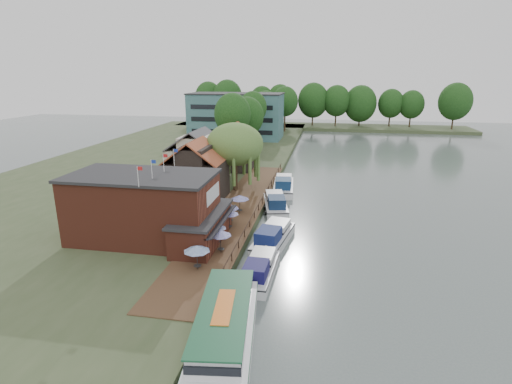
# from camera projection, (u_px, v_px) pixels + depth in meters

# --- Properties ---
(ground) EXTENTS (260.00, 260.00, 0.00)m
(ground) POSITION_uv_depth(u_px,v_px,m) (291.00, 253.00, 42.50)
(ground) COLOR #4E5A58
(ground) RESTS_ON ground
(land_bank) EXTENTS (50.00, 140.00, 1.00)m
(land_bank) POSITION_uv_depth(u_px,v_px,m) (159.00, 166.00, 80.46)
(land_bank) COLOR #384728
(land_bank) RESTS_ON ground
(quay_deck) EXTENTS (6.00, 50.00, 0.10)m
(quay_deck) POSITION_uv_depth(u_px,v_px,m) (239.00, 210.00, 52.99)
(quay_deck) COLOR #47301E
(quay_deck) RESTS_ON land_bank
(quay_rail) EXTENTS (0.20, 49.00, 1.00)m
(quay_rail) POSITION_uv_depth(u_px,v_px,m) (259.00, 206.00, 52.87)
(quay_rail) COLOR black
(quay_rail) RESTS_ON land_bank
(pub) EXTENTS (20.00, 11.00, 7.30)m
(pub) POSITION_uv_depth(u_px,v_px,m) (161.00, 208.00, 42.61)
(pub) COLOR maroon
(pub) RESTS_ON land_bank
(hotel_block) EXTENTS (25.40, 12.40, 12.30)m
(hotel_block) POSITION_uv_depth(u_px,v_px,m) (236.00, 116.00, 110.20)
(hotel_block) COLOR #38666B
(hotel_block) RESTS_ON land_bank
(cottage_a) EXTENTS (8.60, 7.60, 8.50)m
(cottage_a) POSITION_uv_depth(u_px,v_px,m) (196.00, 170.00, 56.75)
(cottage_a) COLOR black
(cottage_a) RESTS_ON land_bank
(cottage_b) EXTENTS (9.60, 8.60, 8.50)m
(cottage_b) POSITION_uv_depth(u_px,v_px,m) (198.00, 155.00, 66.69)
(cottage_b) COLOR beige
(cottage_b) RESTS_ON land_bank
(cottage_c) EXTENTS (7.60, 7.60, 8.50)m
(cottage_c) POSITION_uv_depth(u_px,v_px,m) (234.00, 147.00, 74.49)
(cottage_c) COLOR black
(cottage_c) RESTS_ON land_bank
(willow) EXTENTS (8.60, 8.60, 10.43)m
(willow) POSITION_uv_depth(u_px,v_px,m) (235.00, 157.00, 60.42)
(willow) COLOR #476B2D
(willow) RESTS_ON land_bank
(umbrella_0) EXTENTS (2.45, 2.45, 2.38)m
(umbrella_0) POSITION_uv_depth(u_px,v_px,m) (197.00, 257.00, 36.43)
(umbrella_0) COLOR #1A4A93
(umbrella_0) RESTS_ON quay_deck
(umbrella_1) EXTENTS (2.24, 2.24, 2.38)m
(umbrella_1) POSITION_uv_depth(u_px,v_px,m) (221.00, 241.00, 39.91)
(umbrella_1) COLOR navy
(umbrella_1) RESTS_ON quay_deck
(umbrella_2) EXTENTS (2.09, 2.09, 2.38)m
(umbrella_2) POSITION_uv_depth(u_px,v_px,m) (217.00, 234.00, 41.70)
(umbrella_2) COLOR navy
(umbrella_2) RESTS_ON quay_deck
(umbrella_3) EXTENTS (2.22, 2.22, 2.38)m
(umbrella_3) POSITION_uv_depth(u_px,v_px,m) (229.00, 220.00, 45.85)
(umbrella_3) COLOR #221B96
(umbrella_3) RESTS_ON quay_deck
(umbrella_4) EXTENTS (2.14, 2.14, 2.38)m
(umbrella_4) POSITION_uv_depth(u_px,v_px,m) (230.00, 213.00, 47.83)
(umbrella_4) COLOR #1D1A91
(umbrella_4) RESTS_ON quay_deck
(umbrella_5) EXTENTS (2.46, 2.46, 2.38)m
(umbrella_5) POSITION_uv_depth(u_px,v_px,m) (240.00, 204.00, 51.29)
(umbrella_5) COLOR #1A1B92
(umbrella_5) RESTS_ON quay_deck
(cruiser_0) EXTENTS (3.25, 9.40, 2.24)m
(cruiser_0) POSITION_uv_depth(u_px,v_px,m) (260.00, 266.00, 37.24)
(cruiser_0) COLOR silver
(cruiser_0) RESTS_ON ground
(cruiser_1) EXTENTS (4.74, 10.59, 2.49)m
(cruiser_1) POSITION_uv_depth(u_px,v_px,m) (273.00, 234.00, 44.44)
(cruiser_1) COLOR silver
(cruiser_1) RESTS_ON ground
(cruiser_2) EXTENTS (5.36, 10.58, 2.46)m
(cruiser_2) POSITION_uv_depth(u_px,v_px,m) (275.00, 201.00, 55.71)
(cruiser_2) COLOR silver
(cruiser_2) RESTS_ON ground
(cruiser_3) EXTENTS (4.34, 10.95, 2.63)m
(cruiser_3) POSITION_uv_depth(u_px,v_px,m) (284.00, 184.00, 64.41)
(cruiser_3) COLOR silver
(cruiser_3) RESTS_ON ground
(tour_boat) EXTENTS (5.99, 15.20, 3.23)m
(tour_boat) POSITION_uv_depth(u_px,v_px,m) (223.00, 333.00, 26.96)
(tour_boat) COLOR silver
(tour_boat) RESTS_ON ground
(swan) EXTENTS (0.44, 0.44, 0.44)m
(swan) POSITION_uv_depth(u_px,v_px,m) (228.00, 309.00, 32.09)
(swan) COLOR white
(swan) RESTS_ON ground
(bank_tree_0) EXTENTS (7.46, 7.46, 13.71)m
(bank_tree_0) POSITION_uv_depth(u_px,v_px,m) (233.00, 127.00, 81.85)
(bank_tree_0) COLOR #143811
(bank_tree_0) RESTS_ON land_bank
(bank_tree_1) EXTENTS (7.49, 7.49, 12.58)m
(bank_tree_1) POSITION_uv_depth(u_px,v_px,m) (247.00, 125.00, 88.91)
(bank_tree_1) COLOR #143811
(bank_tree_1) RESTS_ON land_bank
(bank_tree_2) EXTENTS (6.82, 6.82, 13.33)m
(bank_tree_2) POSITION_uv_depth(u_px,v_px,m) (253.00, 119.00, 98.31)
(bank_tree_2) COLOR #143811
(bank_tree_2) RESTS_ON land_bank
(bank_tree_3) EXTENTS (8.10, 8.10, 11.63)m
(bank_tree_3) POSITION_uv_depth(u_px,v_px,m) (263.00, 114.00, 118.01)
(bank_tree_3) COLOR #143811
(bank_tree_3) RESTS_ON land_bank
(bank_tree_4) EXTENTS (7.91, 7.91, 13.67)m
(bank_tree_4) POSITION_uv_depth(u_px,v_px,m) (285.00, 109.00, 122.38)
(bank_tree_4) COLOR #143811
(bank_tree_4) RESTS_ON land_bank
(bank_tree_5) EXTENTS (8.35, 8.35, 12.04)m
(bank_tree_5) POSITION_uv_depth(u_px,v_px,m) (266.00, 109.00, 131.53)
(bank_tree_5) COLOR #143811
(bank_tree_5) RESTS_ON land_bank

